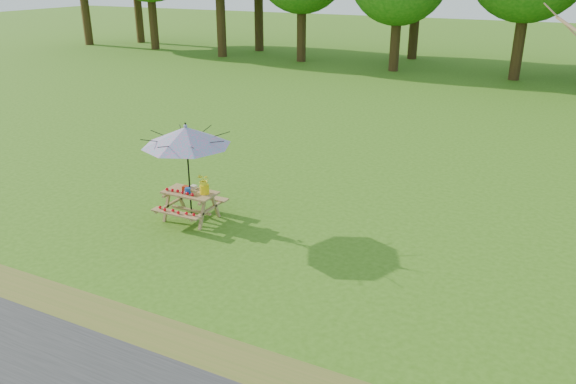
% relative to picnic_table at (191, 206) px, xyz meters
% --- Properties ---
extents(ground, '(120.00, 120.00, 0.00)m').
position_rel_picnic_table_xyz_m(ground, '(-1.99, -1.17, -0.33)').
color(ground, '#366312').
rests_on(ground, ground).
extents(picnic_table, '(1.20, 1.32, 0.67)m').
position_rel_picnic_table_xyz_m(picnic_table, '(0.00, 0.00, 0.00)').
color(picnic_table, '#9A6C45').
rests_on(picnic_table, ground).
extents(patio_umbrella, '(1.94, 1.94, 2.25)m').
position_rel_picnic_table_xyz_m(patio_umbrella, '(0.00, 0.00, 1.62)').
color(patio_umbrella, black).
rests_on(patio_umbrella, ground).
extents(produce_bins, '(0.29, 0.44, 0.13)m').
position_rel_picnic_table_xyz_m(produce_bins, '(-0.05, 0.02, 0.40)').
color(produce_bins, red).
rests_on(produce_bins, picnic_table).
extents(tomatoes_row, '(0.77, 0.13, 0.07)m').
position_rel_picnic_table_xyz_m(tomatoes_row, '(-0.15, -0.18, 0.38)').
color(tomatoes_row, red).
rests_on(tomatoes_row, picnic_table).
extents(flower_bucket, '(0.36, 0.34, 0.47)m').
position_rel_picnic_table_xyz_m(flower_bucket, '(0.36, 0.05, 0.59)').
color(flower_bucket, yellow).
rests_on(flower_bucket, picnic_table).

